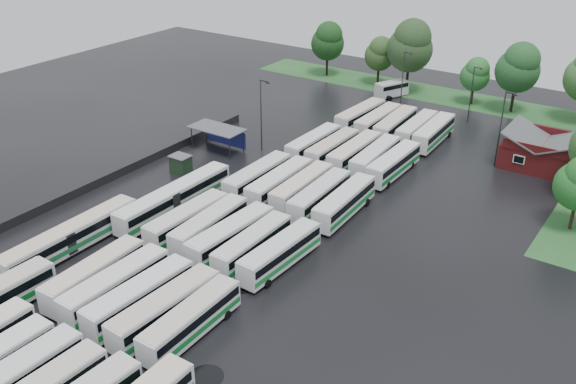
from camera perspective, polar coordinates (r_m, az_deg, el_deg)
The scene contains 48 objects.
ground at distance 71.72m, azimuth -6.76°, elevation -4.96°, with size 160.00×160.00×0.00m, color black.
brick_building at distance 96.52m, azimuth 21.62°, elevation 3.16°, with size 10.07×8.60×5.39m.
wash_shed at distance 95.47m, azimuth -6.17°, elevation 5.44°, with size 8.20×4.20×3.58m.
utility_hut at distance 89.10m, azimuth -9.51°, elevation 2.44°, with size 2.70×2.20×2.62m.
grass_strip_north at distance 122.68m, azimuth 14.17°, elevation 8.19°, with size 80.00×10.00×0.01m, color #275D28.
west_fence at distance 90.57m, azimuth -14.23°, elevation 1.88°, with size 0.10×50.00×1.20m, color #2D2D30.
bus_r0c2 at distance 56.46m, azimuth -23.21°, elevation -15.15°, with size 2.85×11.80×3.26m.
bus_r1c0 at distance 66.42m, azimuth -16.83°, elevation -7.07°, with size 2.94×11.79×3.26m.
bus_r1c1 at distance 64.22m, azimuth -15.06°, elevation -8.03°, with size 2.69×12.03×3.34m.
bus_r1c2 at distance 62.17m, azimuth -13.06°, elevation -9.08°, with size 3.05×11.97×3.30m.
bus_r1c3 at distance 60.15m, azimuth -10.85°, elevation -10.17°, with size 3.10×12.09×3.34m.
bus_r1c4 at distance 58.62m, azimuth -8.63°, elevation -11.19°, with size 2.63×11.43×3.17m.
bus_r2c0 at distance 73.96m, azimuth -8.94°, elevation -2.46°, with size 2.79×11.71×3.24m.
bus_r2c1 at distance 72.47m, azimuth -7.00°, elevation -2.99°, with size 2.92×11.62×3.21m.
bus_r2c2 at distance 70.22m, azimuth -5.11°, elevation -3.87°, with size 3.14×12.07×3.33m.
bus_r2c3 at distance 68.62m, azimuth -3.16°, elevation -4.69°, with size 2.45×11.35×3.16m.
bus_r2c4 at distance 67.09m, azimuth -0.70°, elevation -5.42°, with size 2.92×11.61×3.21m.
bus_r3c0 at distance 83.18m, azimuth -2.70°, elevation 1.36°, with size 2.57×11.90×3.31m.
bus_r3c1 at distance 81.42m, azimuth -0.74°, elevation 0.81°, with size 2.79×12.06×3.34m.
bus_r3c2 at distance 80.35m, azimuth 1.25°, elevation 0.39°, with size 2.78×11.72×3.25m.
bus_r3c3 at distance 78.39m, azimuth 2.83°, elevation -0.35°, with size 2.89×11.80×3.26m.
bus_r3c4 at distance 77.07m, azimuth 5.05°, elevation -0.92°, with size 2.98×11.94×3.30m.
bus_r4c0 at distance 93.57m, azimuth 2.28°, elevation 4.31°, with size 2.57×11.49×3.19m.
bus_r4c1 at distance 92.10m, azimuth 3.98°, elevation 3.88°, with size 2.51×11.39×3.17m.
bus_r4c2 at distance 90.81m, azimuth 5.94°, elevation 3.50°, with size 2.61×11.87×3.30m.
bus_r4c3 at distance 89.65m, azimuth 7.76°, elevation 3.06°, with size 2.97×11.83×3.27m.
bus_r4c4 at distance 88.05m, azimuth 9.37°, elevation 2.50°, with size 2.58×11.79×3.28m.
bus_r5c0 at distance 104.98m, azimuth 6.45°, elevation 6.75°, with size 3.08×11.91×3.29m.
bus_r5c1 at distance 103.20m, azimuth 8.01°, elevation 6.28°, with size 2.57×11.65×3.24m.
bus_r5c2 at distance 101.90m, azimuth 9.51°, elevation 5.91°, with size 3.06×11.88×3.28m.
bus_r5c3 at distance 101.07m, azimuth 11.37°, elevation 5.55°, with size 2.81×11.56×3.20m.
bus_r5c4 at distance 99.90m, azimuth 12.82°, elevation 5.18°, with size 2.98×11.93×3.29m.
artic_bus_west_b at distance 78.99m, azimuth -10.06°, elevation -0.51°, with size 2.76×17.75×3.29m.
artic_bus_west_c at distance 73.62m, azimuth -18.73°, elevation -3.83°, with size 2.52×17.23×3.19m.
minibus at distance 120.40m, azimuth 9.20°, elevation 9.08°, with size 4.67×6.73×2.76m.
tree_north_0 at distance 130.58m, azimuth 3.58°, elevation 13.27°, with size 6.61×6.61×10.95m.
tree_north_1 at distance 126.03m, azimuth 8.18°, elevation 12.10°, with size 5.69×5.69×9.42m.
tree_north_2 at distance 121.19m, azimuth 10.85°, elevation 12.69°, with size 8.34×8.34×13.81m.
tree_north_3 at distance 118.36m, azimuth 16.35°, elevation 10.05°, with size 5.16×5.16×8.55m.
tree_north_4 at distance 115.67m, azimuth 19.84°, elevation 10.40°, with size 7.39×7.39×12.24m.
lamp_post_ne at distance 92.90m, azimuth 18.50°, elevation 5.78°, with size 1.68×0.33×10.92m.
lamp_post_nw at distance 93.55m, azimuth -2.34°, elevation 7.29°, with size 1.67×0.33×10.85m.
lamp_post_back_w at distance 113.07m, azimuth 10.22°, elevation 10.11°, with size 1.54×0.30×10.01m.
lamp_post_back_e at distance 108.95m, azimuth 16.06°, elevation 8.65°, with size 1.45×0.28×9.41m.
puddle_0 at distance 64.27m, azimuth -21.95°, elevation -11.23°, with size 4.09×4.09×0.01m, color black.
puddle_2 at distance 80.59m, azimuth -11.03°, elevation -1.48°, with size 5.39×5.39×0.01m, color black.
puddle_3 at distance 65.51m, azimuth -4.28°, elevation -8.24°, with size 3.22×3.22×0.01m, color black.
puddle_4 at distance 55.57m, azimuth -7.28°, elevation -15.97°, with size 2.97×2.97×0.01m, color black.
Camera 1 is at (41.03, -45.27, 37.57)m, focal length 40.00 mm.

